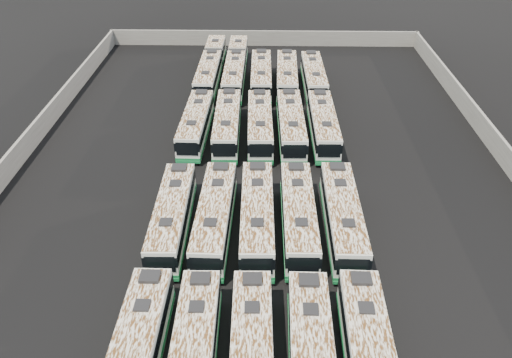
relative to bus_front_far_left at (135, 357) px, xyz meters
The scene contains 20 objects.
ground 20.52m from the bus_front_far_left, 71.26° to the left, with size 140.00×140.00×0.00m, color black.
perimeter_wall 20.46m from the bus_front_far_left, 71.26° to the left, with size 45.20×73.20×2.20m.
bus_front_far_left is the anchor object (origin of this frame).
bus_front_left 3.13m from the bus_front_far_left, ahead, with size 2.44×10.92×3.07m.
bus_front_center 6.30m from the bus_front_far_left, ahead, with size 2.51×10.95×3.07m.
bus_midfront_far_left 12.42m from the bus_front_far_left, 89.90° to the left, with size 2.49×11.03×3.10m.
bus_midfront_left 12.85m from the bus_front_far_left, 75.49° to the left, with size 2.66×11.30×3.17m.
bus_midfront_center 14.02m from the bus_front_far_left, 62.94° to the left, with size 2.57×11.36×3.19m.
bus_midfront_right 15.75m from the bus_front_far_left, 53.06° to the left, with size 2.44×11.21×3.15m.
bus_midfront_far_right 17.87m from the bus_front_far_left, 44.55° to the left, with size 2.49×11.37×3.20m.
bus_midback_far_left 27.36m from the bus_front_far_left, 90.04° to the left, with size 2.61×11.04×3.09m.
bus_midback_left 27.47m from the bus_front_far_left, 83.45° to the left, with size 2.57×11.30×3.17m.
bus_midback_center 28.00m from the bus_front_far_left, 76.83° to the left, with size 2.66×11.23×3.15m.
bus_midback_right 28.80m from the bus_front_far_left, 70.80° to the left, with size 2.63×11.45×3.21m.
bus_midback_far_right 30.13m from the bus_front_far_left, 65.13° to the left, with size 2.40×11.17×3.14m.
bus_back_far_left 42.85m from the bus_front_far_left, 89.99° to the left, with size 2.55×17.15×3.10m.
bus_back_left 42.88m from the bus_front_far_left, 85.80° to the left, with size 2.44×17.13×3.10m.
bus_back_center 40.34m from the bus_front_far_left, 80.92° to the left, with size 2.48×11.30×3.18m.
bus_back_right 40.85m from the bus_front_far_left, 76.62° to the left, with size 2.65×11.37×3.19m.
bus_back_far_right 41.67m from the bus_front_far_left, 72.31° to the left, with size 2.48×11.11×3.12m.
Camera 1 is at (0.30, -36.29, 24.63)m, focal length 35.00 mm.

